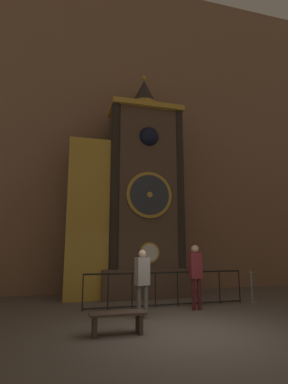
% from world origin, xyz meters
% --- Properties ---
extents(ground_plane, '(28.00, 28.00, 0.00)m').
position_xyz_m(ground_plane, '(0.00, 0.00, 0.00)').
color(ground_plane, brown).
extents(cathedral_back_wall, '(24.00, 0.32, 14.25)m').
position_xyz_m(cathedral_back_wall, '(-0.09, 6.14, 7.11)').
color(cathedral_back_wall, '#846047').
rests_on(cathedral_back_wall, ground_plane).
extents(clock_tower, '(4.51, 1.82, 8.75)m').
position_xyz_m(clock_tower, '(-0.17, 4.82, 3.55)').
color(clock_tower, brown).
rests_on(clock_tower, ground_plane).
extents(railing_fence, '(5.02, 0.05, 1.02)m').
position_xyz_m(railing_fence, '(0.47, 2.78, 0.57)').
color(railing_fence, black).
rests_on(railing_fence, ground_plane).
extents(visitor_near, '(0.38, 0.29, 1.69)m').
position_xyz_m(visitor_near, '(-0.64, 1.50, 1.01)').
color(visitor_near, '#58554F').
rests_on(visitor_near, ground_plane).
extents(visitor_far, '(0.34, 0.23, 1.81)m').
position_xyz_m(visitor_far, '(1.12, 2.09, 1.10)').
color(visitor_far, '#461518').
rests_on(visitor_far, ground_plane).
extents(stanchion_post, '(0.28, 0.28, 0.97)m').
position_xyz_m(stanchion_post, '(3.36, 2.70, 0.31)').
color(stanchion_post, gray).
rests_on(stanchion_post, ground_plane).
extents(visitor_bench, '(1.16, 0.40, 0.44)m').
position_xyz_m(visitor_bench, '(-1.48, 0.32, 0.31)').
color(visitor_bench, '#423328').
rests_on(visitor_bench, ground_plane).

